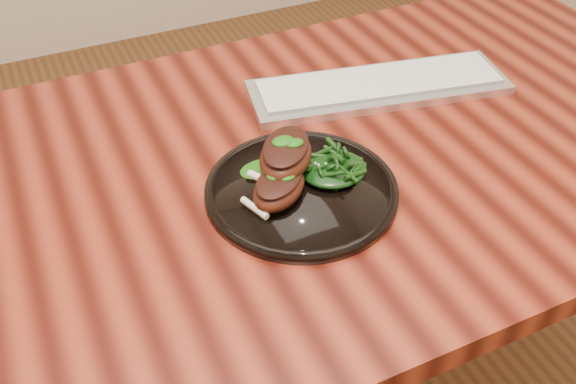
% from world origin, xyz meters
% --- Properties ---
extents(desk, '(1.60, 0.80, 0.75)m').
position_xyz_m(desk, '(0.00, 0.00, 0.67)').
color(desk, '#340B06').
rests_on(desk, ground).
extents(plate, '(0.28, 0.28, 0.02)m').
position_xyz_m(plate, '(-0.02, -0.08, 0.76)').
color(plate, black).
rests_on(plate, desk).
extents(lamb_chop_front, '(0.12, 0.11, 0.05)m').
position_xyz_m(lamb_chop_front, '(-0.06, -0.09, 0.79)').
color(lamb_chop_front, '#40170C').
rests_on(lamb_chop_front, plate).
extents(lamb_chop_back, '(0.13, 0.13, 0.05)m').
position_xyz_m(lamb_chop_back, '(-0.03, -0.06, 0.81)').
color(lamb_chop_back, '#40170C').
rests_on(lamb_chop_back, plate).
extents(herb_smear, '(0.07, 0.05, 0.00)m').
position_xyz_m(herb_smear, '(-0.05, -0.02, 0.77)').
color(herb_smear, '#0C4407').
rests_on(herb_smear, plate).
extents(greens_heap, '(0.10, 0.09, 0.04)m').
position_xyz_m(greens_heap, '(0.04, -0.08, 0.78)').
color(greens_heap, black).
rests_on(greens_heap, plate).
extents(keyboard, '(0.48, 0.22, 0.02)m').
position_xyz_m(keyboard, '(0.23, 0.11, 0.76)').
color(keyboard, silver).
rests_on(keyboard, desk).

